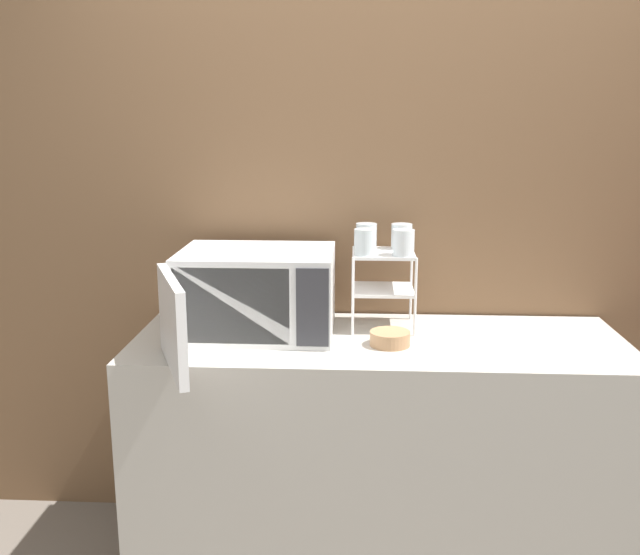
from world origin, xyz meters
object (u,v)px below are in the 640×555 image
object	(u,v)px
microwave	(254,293)
dish_rack	(383,273)
glass_front_left	(365,242)
glass_back_left	(366,236)
bowl	(390,339)
glass_back_right	(402,236)
glass_front_right	(403,243)

from	to	relation	value
microwave	dish_rack	world-z (taller)	microwave
microwave	glass_front_left	size ratio (longest dim) A/B	8.71
microwave	glass_back_left	xyz separation A→B (m)	(0.42, 0.19, 0.19)
microwave	bowl	size ratio (longest dim) A/B	5.87
glass_front_left	glass_back_left	world-z (taller)	same
glass_front_left	bowl	distance (m)	0.37
glass_front_left	glass_back_right	size ratio (longest dim) A/B	1.00
glass_front_left	glass_front_right	distance (m)	0.14
glass_back_left	bowl	bearing A→B (deg)	-74.00
dish_rack	glass_back_left	distance (m)	0.16
bowl	dish_rack	bearing A→B (deg)	94.85
glass_front_right	bowl	bearing A→B (deg)	-107.21
glass_back_right	glass_front_right	world-z (taller)	same
microwave	glass_front_right	distance (m)	0.58
glass_front_left	glass_front_right	xyz separation A→B (m)	(0.14, -0.00, 0.00)
glass_back_left	bowl	size ratio (longest dim) A/B	0.67
glass_back_left	bowl	distance (m)	0.45
glass_back_left	microwave	bearing A→B (deg)	-155.28
microwave	glass_back_right	world-z (taller)	glass_back_right
glass_front_right	bowl	xyz separation A→B (m)	(-0.05, -0.16, -0.32)
dish_rack	glass_back_right	bearing A→B (deg)	44.69
glass_back_right	glass_front_right	bearing A→B (deg)	-90.59
glass_front_left	bowl	xyz separation A→B (m)	(0.09, -0.16, -0.32)
dish_rack	glass_back_right	distance (m)	0.16
bowl	glass_front_right	bearing A→B (deg)	72.79
microwave	glass_front_left	bearing A→B (deg)	7.53
microwave	glass_back_right	distance (m)	0.61
microwave	dish_rack	distance (m)	0.50
glass_back_right	bowl	distance (m)	0.44
glass_front_left	dish_rack	bearing A→B (deg)	42.22
glass_back_right	glass_front_right	xyz separation A→B (m)	(-0.00, -0.14, 0.00)
glass_front_left	glass_back_right	xyz separation A→B (m)	(0.14, 0.14, 0.00)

